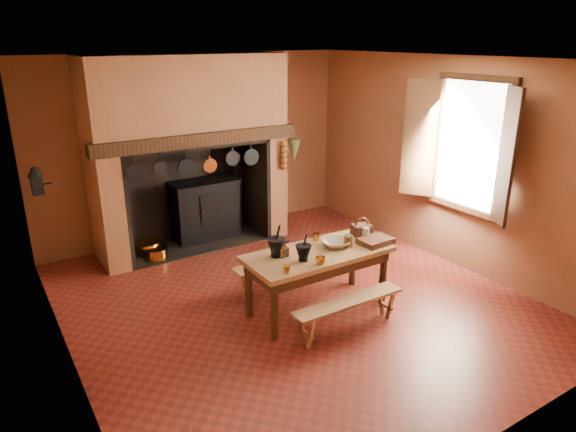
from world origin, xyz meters
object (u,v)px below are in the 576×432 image
object	(u,v)px
iron_range	(205,209)
bench_front	(348,308)
work_table	(318,261)
wicker_basket	(362,229)
coffee_grinder	(282,251)
mixing_bowl	(335,243)

from	to	relation	value
iron_range	bench_front	distance (m)	3.35
work_table	wicker_basket	distance (m)	0.78
iron_range	coffee_grinder	distance (m)	2.70
iron_range	bench_front	size ratio (longest dim) A/B	1.20
iron_range	mixing_bowl	xyz separation A→B (m)	(0.43, -2.75, 0.29)
work_table	coffee_grinder	bearing A→B (deg)	165.59
iron_range	wicker_basket	world-z (taller)	iron_range
iron_range	coffee_grinder	world-z (taller)	iron_range
coffee_grinder	wicker_basket	world-z (taller)	wicker_basket
work_table	mixing_bowl	world-z (taller)	mixing_bowl
work_table	mixing_bowl	bearing A→B (deg)	4.99
work_table	bench_front	world-z (taller)	work_table
mixing_bowl	bench_front	bearing A→B (deg)	-113.54
iron_range	work_table	world-z (taller)	iron_range
coffee_grinder	wicker_basket	bearing A→B (deg)	-1.37
bench_front	mixing_bowl	bearing A→B (deg)	66.46
work_table	mixing_bowl	xyz separation A→B (m)	(0.26, 0.02, 0.15)
work_table	mixing_bowl	distance (m)	0.30
bench_front	wicker_basket	size ratio (longest dim) A/B	5.00
coffee_grinder	wicker_basket	size ratio (longest dim) A/B	0.62
iron_range	mixing_bowl	distance (m)	2.80
bench_front	wicker_basket	xyz separation A→B (m)	(0.74, 0.70, 0.52)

